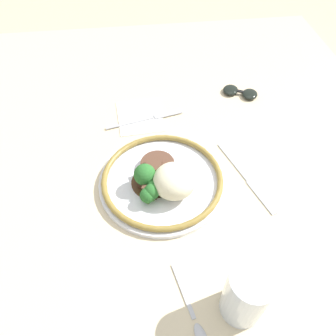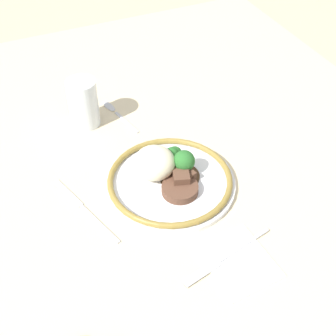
% 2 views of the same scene
% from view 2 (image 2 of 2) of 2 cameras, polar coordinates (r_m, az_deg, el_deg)
% --- Properties ---
extents(ground_plane, '(8.00, 8.00, 0.00)m').
position_cam_2_polar(ground_plane, '(0.98, 0.12, -2.75)').
color(ground_plane, tan).
extents(dining_table, '(1.42, 1.18, 0.03)m').
position_cam_2_polar(dining_table, '(0.96, 0.12, -2.03)').
color(dining_table, beige).
rests_on(dining_table, ground).
extents(napkin, '(0.13, 0.12, 0.00)m').
position_cam_2_polar(napkin, '(0.83, 8.53, -11.14)').
color(napkin, white).
rests_on(napkin, dining_table).
extents(plate, '(0.26, 0.26, 0.07)m').
position_cam_2_polar(plate, '(0.93, 0.07, -0.95)').
color(plate, white).
rests_on(plate, dining_table).
extents(juice_glass, '(0.07, 0.07, 0.11)m').
position_cam_2_polar(juice_glass, '(1.07, -10.23, 7.49)').
color(juice_glass, yellow).
rests_on(juice_glass, dining_table).
extents(fork, '(0.05, 0.19, 0.00)m').
position_cam_2_polar(fork, '(0.82, 6.34, -11.19)').
color(fork, '#ADADB2').
rests_on(fork, napkin).
extents(knife, '(0.20, 0.07, 0.00)m').
position_cam_2_polar(knife, '(0.91, -10.34, -4.75)').
color(knife, '#ADADB2').
rests_on(knife, dining_table).
extents(spoon, '(0.15, 0.05, 0.01)m').
position_cam_2_polar(spoon, '(1.13, -6.71, 7.05)').
color(spoon, '#ADADB2').
rests_on(spoon, dining_table).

